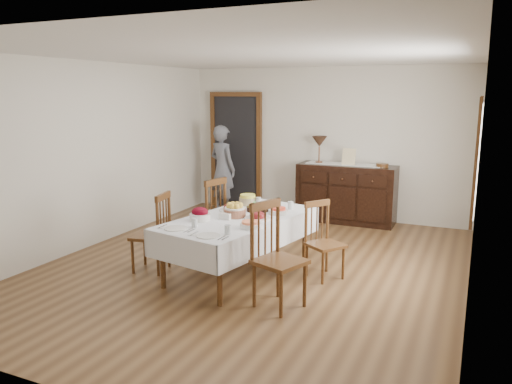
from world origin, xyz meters
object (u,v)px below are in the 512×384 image
at_px(chair_right_near, 276,254).
at_px(sideboard, 346,193).
at_px(chair_right_far, 323,239).
at_px(person, 223,166).
at_px(chair_left_far, 208,215).
at_px(chair_left_near, 154,232).
at_px(table_lamp, 319,142).
at_px(dining_table, 239,224).

xyz_separation_m(chair_right_near, sideboard, (-0.20, 3.66, -0.06)).
bearing_deg(chair_right_far, person, 81.85).
height_order(chair_left_far, sideboard, chair_left_far).
bearing_deg(chair_right_far, sideboard, 43.17).
distance_m(chair_left_far, person, 2.41).
height_order(chair_left_near, chair_right_near, chair_right_near).
relative_size(chair_right_near, sideboard, 0.66).
relative_size(chair_left_near, chair_left_far, 0.94).
distance_m(sideboard, person, 2.29).
height_order(chair_left_near, chair_left_far, chair_left_far).
distance_m(chair_right_near, sideboard, 3.67).
height_order(chair_left_far, table_lamp, table_lamp).
relative_size(dining_table, chair_left_near, 2.26).
relative_size(chair_left_near, person, 0.58).
xyz_separation_m(chair_left_far, table_lamp, (0.80, 2.43, 0.81)).
bearing_deg(chair_left_near, chair_right_far, 97.50).
bearing_deg(person, chair_right_near, 145.48).
height_order(chair_right_near, person, person).
xyz_separation_m(dining_table, chair_right_far, (0.95, 0.31, -0.16)).
height_order(chair_left_near, person, person).
height_order(dining_table, chair_left_far, chair_left_far).
bearing_deg(table_lamp, chair_right_far, -71.53).
bearing_deg(dining_table, sideboard, 90.62).
relative_size(dining_table, sideboard, 1.36).
xyz_separation_m(chair_left_far, chair_right_far, (1.70, -0.26, -0.07)).
height_order(dining_table, person, person).
height_order(dining_table, table_lamp, table_lamp).
bearing_deg(table_lamp, chair_left_far, -108.20).
relative_size(chair_right_near, person, 0.64).
distance_m(chair_right_near, person, 4.24).
bearing_deg(sideboard, chair_right_far, -81.51).
relative_size(chair_right_far, table_lamp, 1.97).
xyz_separation_m(dining_table, chair_right_near, (0.75, -0.68, -0.07)).
bearing_deg(chair_left_far, chair_right_near, 62.64).
bearing_deg(person, chair_left_near, 122.91).
bearing_deg(chair_left_near, sideboard, 144.03).
distance_m(dining_table, person, 3.25).
xyz_separation_m(dining_table, table_lamp, (0.05, 3.00, 0.72)).
relative_size(chair_right_far, person, 0.53).
height_order(chair_right_near, table_lamp, table_lamp).
height_order(chair_left_near, table_lamp, table_lamp).
height_order(chair_right_far, table_lamp, table_lamp).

